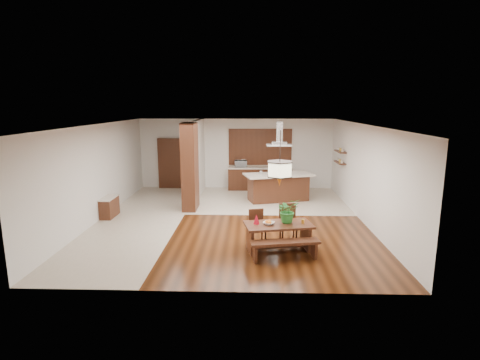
{
  "coord_description": "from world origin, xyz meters",
  "views": [
    {
      "loc": [
        0.63,
        -10.99,
        3.48
      ],
      "look_at": [
        0.3,
        0.0,
        1.25
      ],
      "focal_mm": 28.0,
      "sensor_mm": 36.0,
      "label": 1
    }
  ],
  "objects_px": {
    "fruit_bowl": "(269,223)",
    "microwave": "(241,164)",
    "dining_chair_left": "(258,227)",
    "pendant_lantern": "(280,159)",
    "dining_table": "(278,231)",
    "dining_chair_right": "(288,224)",
    "kitchen_island": "(278,187)",
    "dining_bench": "(285,250)",
    "foliage_plant": "(288,210)",
    "hallway_console": "(109,207)",
    "island_cup": "(289,173)",
    "range_hood": "(279,133)"
  },
  "relations": [
    {
      "from": "foliage_plant",
      "to": "fruit_bowl",
      "type": "bearing_deg",
      "value": -158.1
    },
    {
      "from": "dining_chair_left",
      "to": "pendant_lantern",
      "type": "height_order",
      "value": "pendant_lantern"
    },
    {
      "from": "dining_bench",
      "to": "foliage_plant",
      "type": "distance_m",
      "value": 1.02
    },
    {
      "from": "dining_chair_left",
      "to": "range_hood",
      "type": "distance_m",
      "value": 4.89
    },
    {
      "from": "foliage_plant",
      "to": "dining_table",
      "type": "bearing_deg",
      "value": -151.02
    },
    {
      "from": "hallway_console",
      "to": "island_cup",
      "type": "bearing_deg",
      "value": 20.07
    },
    {
      "from": "pendant_lantern",
      "to": "range_hood",
      "type": "distance_m",
      "value": 4.79
    },
    {
      "from": "foliage_plant",
      "to": "island_cup",
      "type": "bearing_deg",
      "value": 84.05
    },
    {
      "from": "pendant_lantern",
      "to": "microwave",
      "type": "bearing_deg",
      "value": 99.44
    },
    {
      "from": "dining_bench",
      "to": "microwave",
      "type": "xyz_separation_m",
      "value": [
        -1.21,
        7.16,
        0.86
      ]
    },
    {
      "from": "island_cup",
      "to": "dining_bench",
      "type": "bearing_deg",
      "value": -96.37
    },
    {
      "from": "foliage_plant",
      "to": "kitchen_island",
      "type": "distance_m",
      "value": 4.67
    },
    {
      "from": "dining_table",
      "to": "dining_bench",
      "type": "relative_size",
      "value": 1.09
    },
    {
      "from": "pendant_lantern",
      "to": "range_hood",
      "type": "height_order",
      "value": "same"
    },
    {
      "from": "hallway_console",
      "to": "dining_chair_right",
      "type": "bearing_deg",
      "value": -20.57
    },
    {
      "from": "hallway_console",
      "to": "microwave",
      "type": "height_order",
      "value": "microwave"
    },
    {
      "from": "dining_table",
      "to": "dining_bench",
      "type": "distance_m",
      "value": 0.64
    },
    {
      "from": "fruit_bowl",
      "to": "island_cup",
      "type": "bearing_deg",
      "value": 78.83
    },
    {
      "from": "dining_table",
      "to": "dining_chair_right",
      "type": "bearing_deg",
      "value": 62.03
    },
    {
      "from": "kitchen_island",
      "to": "island_cup",
      "type": "distance_m",
      "value": 0.65
    },
    {
      "from": "kitchen_island",
      "to": "microwave",
      "type": "height_order",
      "value": "microwave"
    },
    {
      "from": "island_cup",
      "to": "range_hood",
      "type": "bearing_deg",
      "value": 169.58
    },
    {
      "from": "range_hood",
      "to": "island_cup",
      "type": "height_order",
      "value": "range_hood"
    },
    {
      "from": "hallway_console",
      "to": "kitchen_island",
      "type": "height_order",
      "value": "kitchen_island"
    },
    {
      "from": "dining_chair_right",
      "to": "pendant_lantern",
      "type": "xyz_separation_m",
      "value": [
        -0.3,
        -0.56,
        1.75
      ]
    },
    {
      "from": "dining_table",
      "to": "island_cup",
      "type": "relative_size",
      "value": 15.89
    },
    {
      "from": "island_cup",
      "to": "dining_chair_left",
      "type": "bearing_deg",
      "value": -105.45
    },
    {
      "from": "range_hood",
      "to": "island_cup",
      "type": "bearing_deg",
      "value": -10.42
    },
    {
      "from": "foliage_plant",
      "to": "fruit_bowl",
      "type": "distance_m",
      "value": 0.57
    },
    {
      "from": "dining_bench",
      "to": "range_hood",
      "type": "bearing_deg",
      "value": 87.66
    },
    {
      "from": "hallway_console",
      "to": "kitchen_island",
      "type": "xyz_separation_m",
      "value": [
        5.44,
        2.19,
        0.2
      ]
    },
    {
      "from": "dining_table",
      "to": "kitchen_island",
      "type": "bearing_deg",
      "value": 86.02
    },
    {
      "from": "fruit_bowl",
      "to": "microwave",
      "type": "xyz_separation_m",
      "value": [
        -0.86,
        6.65,
        0.39
      ]
    },
    {
      "from": "foliage_plant",
      "to": "hallway_console",
      "type": "bearing_deg",
      "value": 155.22
    },
    {
      "from": "dining_chair_left",
      "to": "pendant_lantern",
      "type": "xyz_separation_m",
      "value": [
        0.49,
        -0.4,
        1.81
      ]
    },
    {
      "from": "dining_chair_left",
      "to": "fruit_bowl",
      "type": "relative_size",
      "value": 3.32
    },
    {
      "from": "hallway_console",
      "to": "foliage_plant",
      "type": "bearing_deg",
      "value": -24.78
    },
    {
      "from": "foliage_plant",
      "to": "fruit_bowl",
      "type": "height_order",
      "value": "foliage_plant"
    },
    {
      "from": "dining_table",
      "to": "dining_bench",
      "type": "xyz_separation_m",
      "value": [
        0.11,
        -0.57,
        -0.27
      ]
    },
    {
      "from": "dining_table",
      "to": "island_cup",
      "type": "distance_m",
      "value": 4.79
    },
    {
      "from": "dining_bench",
      "to": "range_hood",
      "type": "height_order",
      "value": "range_hood"
    },
    {
      "from": "kitchen_island",
      "to": "microwave",
      "type": "bearing_deg",
      "value": 112.86
    },
    {
      "from": "dining_chair_left",
      "to": "fruit_bowl",
      "type": "height_order",
      "value": "dining_chair_left"
    },
    {
      "from": "dining_chair_right",
      "to": "kitchen_island",
      "type": "bearing_deg",
      "value": 84.7
    },
    {
      "from": "dining_table",
      "to": "fruit_bowl",
      "type": "bearing_deg",
      "value": -165.48
    },
    {
      "from": "dining_table",
      "to": "kitchen_island",
      "type": "height_order",
      "value": "kitchen_island"
    },
    {
      "from": "dining_bench",
      "to": "island_cup",
      "type": "relative_size",
      "value": 14.61
    },
    {
      "from": "hallway_console",
      "to": "dining_table",
      "type": "xyz_separation_m",
      "value": [
        5.11,
        -2.59,
        0.17
      ]
    },
    {
      "from": "range_hood",
      "to": "dining_chair_right",
      "type": "bearing_deg",
      "value": -90.49
    },
    {
      "from": "foliage_plant",
      "to": "kitchen_island",
      "type": "bearing_deg",
      "value": 88.68
    }
  ]
}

